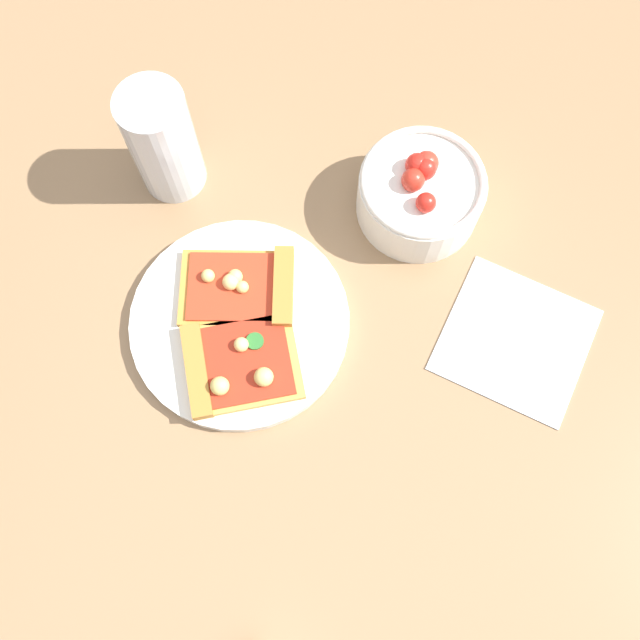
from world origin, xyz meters
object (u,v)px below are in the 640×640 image
Objects in this scene: pizza_slice_near at (234,366)px; pizza_slice_far at (246,287)px; salad_bowl at (420,193)px; soda_glass at (164,146)px; plate at (236,322)px; paper_napkin at (516,340)px.

pizza_slice_far is at bearing -89.46° from pizza_slice_near.
salad_bowl is 0.27m from soda_glass.
pizza_slice_near is 1.08× the size of pizza_slice_far.
pizza_slice_near is at bearing 90.54° from pizza_slice_far.
plate is 1.66× the size of soda_glass.
salad_bowl is at bearing -129.27° from pizza_slice_near.
salad_bowl is 0.93× the size of paper_napkin.
salad_bowl is 0.97× the size of soda_glass.
plate is 0.05m from pizza_slice_near.
soda_glass is at bearing -21.18° from paper_napkin.
soda_glass is 0.95× the size of paper_napkin.
pizza_slice_near is at bearing 98.25° from plate.
plate is 1.68× the size of pizza_slice_near.
soda_glass is (0.10, -0.16, 0.05)m from plate.
plate is 0.24m from salad_bowl.
plate is 0.20m from soda_glass.
salad_bowl is at bearing -51.01° from paper_napkin.
pizza_slice_near reaches higher than paper_napkin.
pizza_slice_far is 0.94× the size of salad_bowl.
pizza_slice_near is 0.27m from salad_bowl.
salad_bowl is 0.18m from paper_napkin.
pizza_slice_far is at bearing 35.83° from salad_bowl.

